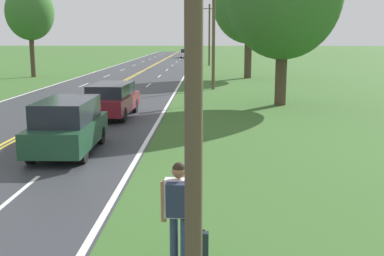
{
  "coord_description": "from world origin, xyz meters",
  "views": [
    {
      "loc": [
        7.3,
        -3.8,
        3.85
      ],
      "look_at": [
        6.87,
        10.15,
        1.19
      ],
      "focal_mm": 45.0,
      "sensor_mm": 36.0,
      "label": 1
    }
  ],
  "objects_px": {
    "fire_hydrant": "(194,130)",
    "tree_behind_sign": "(249,1)",
    "traffic_sign": "(192,72)",
    "car_dark_green_van_nearest": "(68,125)",
    "car_white_sedan_mid_near": "(185,53)",
    "suitcase": "(197,249)",
    "car_maroon_suv_approaching": "(112,99)",
    "tree_left_verge": "(30,13)",
    "hitchhiker_person": "(179,204)"
  },
  "relations": [
    {
      "from": "car_dark_green_van_nearest",
      "to": "car_white_sedan_mid_near",
      "type": "distance_m",
      "value": 73.37
    },
    {
      "from": "fire_hydrant",
      "to": "tree_behind_sign",
      "type": "bearing_deg",
      "value": 81.14
    },
    {
      "from": "fire_hydrant",
      "to": "tree_left_verge",
      "type": "xyz_separation_m",
      "value": [
        -16.27,
        28.19,
        5.67
      ]
    },
    {
      "from": "car_dark_green_van_nearest",
      "to": "car_maroon_suv_approaching",
      "type": "bearing_deg",
      "value": 178.79
    },
    {
      "from": "traffic_sign",
      "to": "tree_behind_sign",
      "type": "relative_size",
      "value": 0.23
    },
    {
      "from": "tree_behind_sign",
      "to": "car_dark_green_van_nearest",
      "type": "xyz_separation_m",
      "value": [
        -8.46,
        -29.91,
        -6.14
      ]
    },
    {
      "from": "suitcase",
      "to": "tree_left_verge",
      "type": "height_order",
      "value": "tree_left_verge"
    },
    {
      "from": "car_dark_green_van_nearest",
      "to": "car_white_sedan_mid_near",
      "type": "xyz_separation_m",
      "value": [
        0.64,
        73.37,
        -0.13
      ]
    },
    {
      "from": "suitcase",
      "to": "traffic_sign",
      "type": "bearing_deg",
      "value": 4.66
    },
    {
      "from": "car_maroon_suv_approaching",
      "to": "car_white_sedan_mid_near",
      "type": "xyz_separation_m",
      "value": [
        0.61,
        66.04,
        -0.07
      ]
    },
    {
      "from": "fire_hydrant",
      "to": "tree_behind_sign",
      "type": "distance_m",
      "value": 28.77
    },
    {
      "from": "tree_left_verge",
      "to": "tree_behind_sign",
      "type": "relative_size",
      "value": 0.79
    },
    {
      "from": "suitcase",
      "to": "car_maroon_suv_approaching",
      "type": "bearing_deg",
      "value": 18.79
    },
    {
      "from": "traffic_sign",
      "to": "tree_left_verge",
      "type": "xyz_separation_m",
      "value": [
        -15.91,
        19.26,
        4.15
      ]
    },
    {
      "from": "tree_behind_sign",
      "to": "car_maroon_suv_approaching",
      "type": "xyz_separation_m",
      "value": [
        -8.42,
        -22.58,
        -6.2
      ]
    },
    {
      "from": "hitchhiker_person",
      "to": "tree_behind_sign",
      "type": "xyz_separation_m",
      "value": [
        4.27,
        37.94,
        5.96
      ]
    },
    {
      "from": "hitchhiker_person",
      "to": "suitcase",
      "type": "height_order",
      "value": "hitchhiker_person"
    },
    {
      "from": "car_dark_green_van_nearest",
      "to": "suitcase",
      "type": "bearing_deg",
      "value": 28.4
    },
    {
      "from": "car_dark_green_van_nearest",
      "to": "fire_hydrant",
      "type": "bearing_deg",
      "value": 117.62
    },
    {
      "from": "fire_hydrant",
      "to": "tree_behind_sign",
      "type": "height_order",
      "value": "tree_behind_sign"
    },
    {
      "from": "tree_behind_sign",
      "to": "car_dark_green_van_nearest",
      "type": "relative_size",
      "value": 2.47
    },
    {
      "from": "traffic_sign",
      "to": "car_maroon_suv_approaching",
      "type": "bearing_deg",
      "value": -134.19
    },
    {
      "from": "car_dark_green_van_nearest",
      "to": "car_maroon_suv_approaching",
      "type": "relative_size",
      "value": 0.94
    },
    {
      "from": "suitcase",
      "to": "car_maroon_suv_approaching",
      "type": "distance_m",
      "value": 15.95
    },
    {
      "from": "suitcase",
      "to": "tree_behind_sign",
      "type": "height_order",
      "value": "tree_behind_sign"
    },
    {
      "from": "car_white_sedan_mid_near",
      "to": "fire_hydrant",
      "type": "bearing_deg",
      "value": 2.52
    },
    {
      "from": "traffic_sign",
      "to": "car_maroon_suv_approaching",
      "type": "distance_m",
      "value": 5.48
    },
    {
      "from": "car_maroon_suv_approaching",
      "to": "car_white_sedan_mid_near",
      "type": "relative_size",
      "value": 1.07
    },
    {
      "from": "tree_left_verge",
      "to": "car_dark_green_van_nearest",
      "type": "bearing_deg",
      "value": -68.28
    },
    {
      "from": "tree_left_verge",
      "to": "car_white_sedan_mid_near",
      "type": "height_order",
      "value": "tree_left_verge"
    },
    {
      "from": "traffic_sign",
      "to": "car_dark_green_van_nearest",
      "type": "height_order",
      "value": "traffic_sign"
    },
    {
      "from": "tree_behind_sign",
      "to": "car_dark_green_van_nearest",
      "type": "distance_m",
      "value": 31.68
    },
    {
      "from": "fire_hydrant",
      "to": "car_maroon_suv_approaching",
      "type": "relative_size",
      "value": 0.16
    },
    {
      "from": "tree_left_verge",
      "to": "car_white_sedan_mid_near",
      "type": "distance_m",
      "value": 45.09
    },
    {
      "from": "traffic_sign",
      "to": "tree_left_verge",
      "type": "height_order",
      "value": "tree_left_verge"
    },
    {
      "from": "tree_left_verge",
      "to": "tree_behind_sign",
      "type": "distance_m",
      "value": 20.62
    },
    {
      "from": "car_dark_green_van_nearest",
      "to": "car_maroon_suv_approaching",
      "type": "height_order",
      "value": "car_dark_green_van_nearest"
    },
    {
      "from": "traffic_sign",
      "to": "tree_behind_sign",
      "type": "distance_m",
      "value": 19.98
    },
    {
      "from": "suitcase",
      "to": "tree_behind_sign",
      "type": "bearing_deg",
      "value": -3.42
    },
    {
      "from": "suitcase",
      "to": "tree_left_verge",
      "type": "relative_size",
      "value": 0.08
    },
    {
      "from": "suitcase",
      "to": "hitchhiker_person",
      "type": "bearing_deg",
      "value": 104.78
    },
    {
      "from": "suitcase",
      "to": "car_maroon_suv_approaching",
      "type": "relative_size",
      "value": 0.14
    },
    {
      "from": "tree_left_verge",
      "to": "car_dark_green_van_nearest",
      "type": "relative_size",
      "value": 1.94
    },
    {
      "from": "tree_left_verge",
      "to": "car_white_sedan_mid_near",
      "type": "relative_size",
      "value": 1.97
    },
    {
      "from": "traffic_sign",
      "to": "tree_behind_sign",
      "type": "xyz_separation_m",
      "value": [
        4.67,
        18.72,
        5.18
      ]
    },
    {
      "from": "car_dark_green_van_nearest",
      "to": "car_white_sedan_mid_near",
      "type": "bearing_deg",
      "value": 178.54
    },
    {
      "from": "suitcase",
      "to": "fire_hydrant",
      "type": "xyz_separation_m",
      "value": [
        -0.34,
        10.23,
        0.08
      ]
    },
    {
      "from": "tree_behind_sign",
      "to": "suitcase",
      "type": "bearing_deg",
      "value": -95.99
    },
    {
      "from": "car_dark_green_van_nearest",
      "to": "tree_behind_sign",
      "type": "bearing_deg",
      "value": 163.25
    },
    {
      "from": "car_dark_green_van_nearest",
      "to": "car_white_sedan_mid_near",
      "type": "height_order",
      "value": "car_dark_green_van_nearest"
    }
  ]
}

